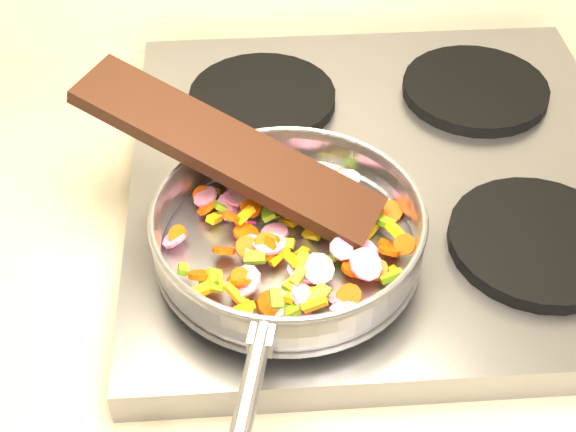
{
  "coord_description": "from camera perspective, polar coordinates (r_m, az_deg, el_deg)",
  "views": [
    {
      "loc": [
        -0.87,
        0.95,
        1.56
      ],
      "look_at": [
        -0.83,
        1.52,
        1.01
      ],
      "focal_mm": 50.0,
      "sensor_mm": 36.0,
      "label": 1
    }
  ],
  "objects": [
    {
      "name": "vegetable_heap",
      "position": [
        0.82,
        -0.04,
        -1.54
      ],
      "size": [
        0.26,
        0.25,
        0.05
      ],
      "color": "#E3166B",
      "rests_on": "saute_pan"
    },
    {
      "name": "wooden_spatula",
      "position": [
        0.84,
        -4.29,
        4.67
      ],
      "size": [
        0.33,
        0.23,
        0.11
      ],
      "primitive_type": "cube",
      "rotation": [
        0.0,
        -0.27,
        2.65
      ],
      "color": "black",
      "rests_on": "saute_pan"
    },
    {
      "name": "grate_bl",
      "position": [
        1.05,
        -1.84,
        8.4
      ],
      "size": [
        0.19,
        0.19,
        0.02
      ],
      "primitive_type": "cylinder",
      "color": "black",
      "rests_on": "cooktop"
    },
    {
      "name": "saute_pan",
      "position": [
        0.81,
        -0.03,
        -1.09
      ],
      "size": [
        0.32,
        0.48,
        0.06
      ],
      "rotation": [
        0.0,
        0.0,
        -0.22
      ],
      "color": "#9E9EA5",
      "rests_on": "grate_fl"
    },
    {
      "name": "cooktop",
      "position": [
        0.97,
        6.87,
        2.53
      ],
      "size": [
        0.6,
        0.6,
        0.04
      ],
      "primitive_type": "cube",
      "color": "#939399",
      "rests_on": "counter_top"
    },
    {
      "name": "grate_fr",
      "position": [
        0.89,
        17.33,
        -1.74
      ],
      "size": [
        0.19,
        0.19,
        0.02
      ],
      "primitive_type": "cylinder",
      "color": "black",
      "rests_on": "cooktop"
    },
    {
      "name": "grate_fl",
      "position": [
        0.84,
        -0.96,
        -2.77
      ],
      "size": [
        0.19,
        0.19,
        0.02
      ],
      "primitive_type": "cylinder",
      "color": "black",
      "rests_on": "cooktop"
    },
    {
      "name": "grate_br",
      "position": [
        1.09,
        13.17,
        8.77
      ],
      "size": [
        0.19,
        0.19,
        0.02
      ],
      "primitive_type": "cylinder",
      "color": "black",
      "rests_on": "cooktop"
    }
  ]
}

